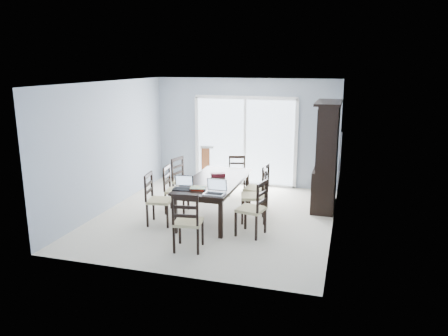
{
  "coord_description": "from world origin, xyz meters",
  "views": [
    {
      "loc": [
        2.45,
        -7.75,
        2.95
      ],
      "look_at": [
        0.19,
        0.0,
        1.0
      ],
      "focal_mm": 35.0,
      "sensor_mm": 36.0,
      "label": 1
    }
  ],
  "objects_px": {
    "dining_table": "(215,184)",
    "chair_right_far": "(260,183)",
    "hot_tub": "(236,158)",
    "china_hutch": "(327,157)",
    "chair_right_near": "(256,203)",
    "laptop_silver": "(214,191)",
    "chair_end_near": "(187,216)",
    "chair_right_mid": "(259,189)",
    "chair_left_mid": "(172,184)",
    "cell_phone": "(206,191)",
    "game_box": "(218,175)",
    "chair_end_far": "(237,171)",
    "chair_left_far": "(182,175)",
    "chair_left_near": "(155,193)",
    "laptop_dark": "(182,186)"
  },
  "relations": [
    {
      "from": "laptop_silver",
      "to": "chair_right_far",
      "type": "bearing_deg",
      "value": 73.01
    },
    {
      "from": "laptop_silver",
      "to": "hot_tub",
      "type": "relative_size",
      "value": 0.18
    },
    {
      "from": "dining_table",
      "to": "cell_phone",
      "type": "height_order",
      "value": "cell_phone"
    },
    {
      "from": "chair_end_near",
      "to": "laptop_dark",
      "type": "distance_m",
      "value": 1.02
    },
    {
      "from": "chair_right_far",
      "to": "game_box",
      "type": "distance_m",
      "value": 0.88
    },
    {
      "from": "chair_end_far",
      "to": "chair_left_far",
      "type": "bearing_deg",
      "value": 28.7
    },
    {
      "from": "chair_right_mid",
      "to": "chair_end_near",
      "type": "relative_size",
      "value": 1.05
    },
    {
      "from": "chair_end_near",
      "to": "chair_end_far",
      "type": "bearing_deg",
      "value": 82.88
    },
    {
      "from": "chair_end_far",
      "to": "game_box",
      "type": "relative_size",
      "value": 3.7
    },
    {
      "from": "chair_left_mid",
      "to": "chair_end_near",
      "type": "height_order",
      "value": "chair_end_near"
    },
    {
      "from": "game_box",
      "to": "chair_right_far",
      "type": "bearing_deg",
      "value": 24.24
    },
    {
      "from": "china_hutch",
      "to": "chair_right_near",
      "type": "relative_size",
      "value": 1.92
    },
    {
      "from": "chair_left_near",
      "to": "laptop_dark",
      "type": "relative_size",
      "value": 3.11
    },
    {
      "from": "chair_right_near",
      "to": "game_box",
      "type": "relative_size",
      "value": 4.2
    },
    {
      "from": "dining_table",
      "to": "chair_right_far",
      "type": "height_order",
      "value": "chair_right_far"
    },
    {
      "from": "laptop_silver",
      "to": "game_box",
      "type": "distance_m",
      "value": 1.21
    },
    {
      "from": "dining_table",
      "to": "cell_phone",
      "type": "xyz_separation_m",
      "value": [
        0.1,
        -0.81,
        0.08
      ]
    },
    {
      "from": "chair_left_mid",
      "to": "game_box",
      "type": "distance_m",
      "value": 0.95
    },
    {
      "from": "dining_table",
      "to": "laptop_silver",
      "type": "relative_size",
      "value": 6.0
    },
    {
      "from": "chair_right_mid",
      "to": "hot_tub",
      "type": "height_order",
      "value": "chair_right_mid"
    },
    {
      "from": "china_hutch",
      "to": "chair_right_near",
      "type": "height_order",
      "value": "china_hutch"
    },
    {
      "from": "chair_left_near",
      "to": "chair_end_far",
      "type": "distance_m",
      "value": 2.52
    },
    {
      "from": "hot_tub",
      "to": "chair_end_far",
      "type": "bearing_deg",
      "value": -74.81
    },
    {
      "from": "china_hutch",
      "to": "chair_left_near",
      "type": "distance_m",
      "value": 3.58
    },
    {
      "from": "laptop_dark",
      "to": "chair_right_mid",
      "type": "bearing_deg",
      "value": 24.78
    },
    {
      "from": "chair_right_near",
      "to": "hot_tub",
      "type": "xyz_separation_m",
      "value": [
        -1.43,
        4.09,
        -0.15
      ]
    },
    {
      "from": "chair_left_far",
      "to": "game_box",
      "type": "distance_m",
      "value": 1.09
    },
    {
      "from": "chair_right_mid",
      "to": "laptop_dark",
      "type": "bearing_deg",
      "value": 108.71
    },
    {
      "from": "chair_left_mid",
      "to": "laptop_silver",
      "type": "height_order",
      "value": "chair_left_mid"
    },
    {
      "from": "chair_right_near",
      "to": "chair_right_far",
      "type": "xyz_separation_m",
      "value": [
        -0.2,
        1.33,
        -0.02
      ]
    },
    {
      "from": "hot_tub",
      "to": "china_hutch",
      "type": "bearing_deg",
      "value": -40.47
    },
    {
      "from": "chair_left_far",
      "to": "chair_end_near",
      "type": "height_order",
      "value": "chair_end_near"
    },
    {
      "from": "game_box",
      "to": "cell_phone",
      "type": "bearing_deg",
      "value": -84.03
    },
    {
      "from": "chair_end_far",
      "to": "cell_phone",
      "type": "xyz_separation_m",
      "value": [
        0.09,
        -2.46,
        0.22
      ]
    },
    {
      "from": "dining_table",
      "to": "laptop_silver",
      "type": "xyz_separation_m",
      "value": [
        0.28,
        -0.91,
        0.14
      ]
    },
    {
      "from": "china_hutch",
      "to": "chair_left_mid",
      "type": "bearing_deg",
      "value": -157.65
    },
    {
      "from": "chair_end_far",
      "to": "chair_left_mid",
      "type": "bearing_deg",
      "value": 45.66
    },
    {
      "from": "chair_right_mid",
      "to": "laptop_silver",
      "type": "height_order",
      "value": "chair_right_mid"
    },
    {
      "from": "cell_phone",
      "to": "china_hutch",
      "type": "bearing_deg",
      "value": 67.0
    },
    {
      "from": "chair_right_far",
      "to": "laptop_dark",
      "type": "bearing_deg",
      "value": 146.94
    },
    {
      "from": "china_hutch",
      "to": "cell_phone",
      "type": "distance_m",
      "value": 2.83
    },
    {
      "from": "chair_left_far",
      "to": "laptop_dark",
      "type": "height_order",
      "value": "chair_left_far"
    },
    {
      "from": "chair_right_mid",
      "to": "laptop_dark",
      "type": "relative_size",
      "value": 3.32
    },
    {
      "from": "chair_end_near",
      "to": "chair_right_mid",
      "type": "bearing_deg",
      "value": 56.7
    },
    {
      "from": "chair_right_mid",
      "to": "game_box",
      "type": "xyz_separation_m",
      "value": [
        -0.88,
        0.24,
        0.15
      ]
    },
    {
      "from": "chair_right_near",
      "to": "hot_tub",
      "type": "height_order",
      "value": "chair_right_near"
    },
    {
      "from": "chair_right_mid",
      "to": "chair_end_near",
      "type": "distance_m",
      "value": 1.87
    },
    {
      "from": "china_hutch",
      "to": "chair_left_near",
      "type": "relative_size",
      "value": 1.96
    },
    {
      "from": "laptop_silver",
      "to": "cell_phone",
      "type": "distance_m",
      "value": 0.22
    },
    {
      "from": "chair_left_near",
      "to": "cell_phone",
      "type": "height_order",
      "value": "chair_left_near"
    }
  ]
}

